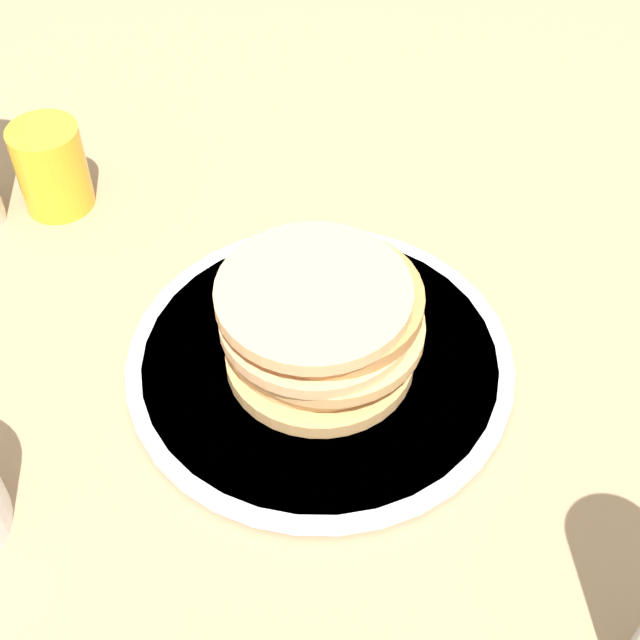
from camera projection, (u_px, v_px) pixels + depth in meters
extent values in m
plane|color=#9E7F5B|center=(347.00, 360.00, 0.68)|extent=(4.00, 4.00, 0.00)
cylinder|color=silver|center=(320.00, 363.00, 0.67)|extent=(0.27, 0.27, 0.01)
cylinder|color=silver|center=(320.00, 361.00, 0.67)|extent=(0.29, 0.29, 0.01)
cylinder|color=tan|center=(320.00, 356.00, 0.66)|extent=(0.14, 0.14, 0.01)
cylinder|color=tan|center=(320.00, 332.00, 0.66)|extent=(0.14, 0.14, 0.02)
cylinder|color=tan|center=(328.00, 327.00, 0.64)|extent=(0.14, 0.14, 0.01)
cylinder|color=#E4A973|center=(316.00, 318.00, 0.64)|extent=(0.14, 0.14, 0.01)
cylinder|color=#B47A43|center=(326.00, 301.00, 0.63)|extent=(0.14, 0.14, 0.01)
cylinder|color=tan|center=(314.00, 294.00, 0.62)|extent=(0.14, 0.14, 0.01)
cylinder|color=yellow|center=(52.00, 168.00, 0.77)|extent=(0.06, 0.06, 0.08)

